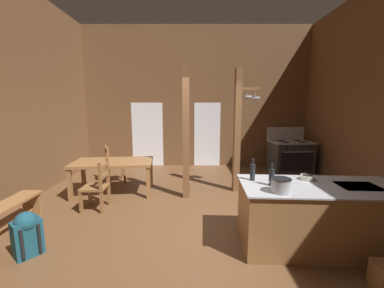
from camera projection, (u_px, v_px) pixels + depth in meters
name	position (u px, v px, depth m)	size (l,w,h in m)	color
ground_plane	(200.00, 225.00, 3.99)	(7.86, 8.64, 0.10)	brown
wall_back	(197.00, 98.00, 7.58)	(7.86, 0.14, 4.40)	brown
glazed_door_back_left	(148.00, 135.00, 7.69)	(1.00, 0.01, 2.05)	white
glazed_panel_back_right	(207.00, 135.00, 7.69)	(0.84, 0.01, 2.05)	white
kitchen_island	(320.00, 216.00, 3.25)	(2.21, 1.07, 0.88)	olive
stove_range	(290.00, 157.00, 6.90)	(1.20, 0.90, 1.32)	#2D2D2D
support_post_with_pot_rack	(239.00, 128.00, 5.28)	(0.57, 0.23, 2.75)	brown
support_post_center	(186.00, 134.00, 4.89)	(0.14, 0.14, 2.75)	brown
dining_table	(114.00, 165.00, 5.24)	(1.78, 1.06, 0.74)	olive
ladderback_chair_near_window	(114.00, 164.00, 6.10)	(0.59, 0.59, 0.95)	brown
ladderback_chair_by_post	(98.00, 186.00, 4.45)	(0.44, 0.44, 0.95)	brown
bench_along_left_wall	(2.00, 215.00, 3.58)	(0.37, 1.44, 0.44)	olive
backpack	(27.00, 232.00, 3.07)	(0.39, 0.39, 0.60)	#194756
stockpot_on_counter	(281.00, 185.00, 2.90)	(0.31, 0.24, 0.18)	#A8AAB2
mixing_bowl_on_counter	(308.00, 177.00, 3.41)	(0.19, 0.19, 0.07)	silver
bottle_tall_on_counter	(272.00, 177.00, 3.16)	(0.07, 0.07, 0.31)	#1E2328
bottle_short_on_counter	(253.00, 172.00, 3.38)	(0.07, 0.07, 0.32)	#1E2328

